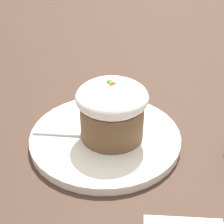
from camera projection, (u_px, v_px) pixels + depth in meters
The scene contains 4 objects.
ground_plane at pixel (105, 142), 0.61m from camera, with size 4.00×4.00×0.00m, color #3D281E.
dessert_plate at pixel (105, 138), 0.61m from camera, with size 0.24×0.24×0.01m.
carrot_cake at pixel (112, 109), 0.57m from camera, with size 0.11×0.11×0.10m.
spoon at pixel (84, 134), 0.60m from camera, with size 0.08×0.11×0.01m.
Camera 1 is at (-0.43, 0.22, 0.38)m, focal length 60.00 mm.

